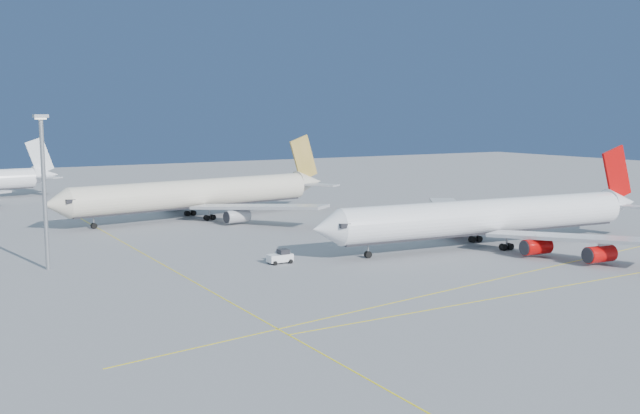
{
  "coord_description": "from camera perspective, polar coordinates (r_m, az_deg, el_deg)",
  "views": [
    {
      "loc": [
        -74.25,
        -78.38,
        23.09
      ],
      "look_at": [
        -11.04,
        28.32,
        7.0
      ],
      "focal_mm": 40.0,
      "sensor_mm": 36.0,
      "label": 1
    }
  ],
  "objects": [
    {
      "name": "pushback_tug",
      "position": [
        111.85,
        -3.17,
        -4.0
      ],
      "size": [
        3.9,
        2.41,
        2.18
      ],
      "rotation": [
        0.0,
        0.0,
        -0.01
      ],
      "color": "white",
      "rests_on": "ground"
    },
    {
      "name": "airliner_etihad",
      "position": [
        162.29,
        -9.5,
        1.08
      ],
      "size": [
        69.66,
        63.8,
        18.2
      ],
      "rotation": [
        0.0,
        0.0,
        0.14
      ],
      "color": "beige",
      "rests_on": "ground"
    },
    {
      "name": "airliner_virgin",
      "position": [
        129.45,
        13.71,
        -0.75
      ],
      "size": [
        70.3,
        62.91,
        17.34
      ],
      "rotation": [
        0.0,
        0.0,
        -0.09
      ],
      "color": "white",
      "rests_on": "ground"
    },
    {
      "name": "taxiway_lines",
      "position": [
        106.09,
        4.36,
        -5.2
      ],
      "size": [
        118.86,
        140.0,
        0.02
      ],
      "color": "yellow",
      "rests_on": "ground"
    },
    {
      "name": "ground",
      "position": [
        110.41,
        12.56,
        -4.86
      ],
      "size": [
        500.0,
        500.0,
        0.0
      ],
      "primitive_type": "plane",
      "color": "slate",
      "rests_on": "ground"
    },
    {
      "name": "light_mast",
      "position": [
        113.04,
        -21.23,
        2.1
      ],
      "size": [
        2.0,
        2.0,
        23.13
      ],
      "color": "gray",
      "rests_on": "ground"
    }
  ]
}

